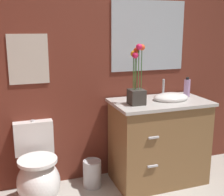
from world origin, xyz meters
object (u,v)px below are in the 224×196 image
at_px(soap_bottle, 187,88).
at_px(wall_mirror, 148,36).
at_px(vanity_cabinet, 159,140).
at_px(flower_vase, 137,86).
at_px(wall_poster, 28,59).
at_px(toilet, 38,175).
at_px(trash_bin, 92,173).

xyz_separation_m(soap_bottle, wall_mirror, (-0.34, 0.23, 0.52)).
bearing_deg(vanity_cabinet, flower_vase, -169.46).
bearing_deg(wall_poster, soap_bottle, -8.42).
xyz_separation_m(toilet, wall_mirror, (1.19, 0.27, 1.21)).
relative_size(flower_vase, wall_poster, 1.23).
xyz_separation_m(toilet, flower_vase, (0.92, -0.08, 0.77)).
relative_size(flower_vase, soap_bottle, 2.74).
bearing_deg(trash_bin, soap_bottle, -1.77).
bearing_deg(wall_mirror, toilet, -167.35).
distance_m(vanity_cabinet, soap_bottle, 0.61).
bearing_deg(vanity_cabinet, soap_bottle, 11.18).
bearing_deg(wall_poster, vanity_cabinet, -13.82).
bearing_deg(flower_vase, trash_bin, 159.16).
distance_m(vanity_cabinet, flower_vase, 0.65).
bearing_deg(soap_bottle, flower_vase, -169.11).
relative_size(toilet, trash_bin, 2.54).
bearing_deg(toilet, wall_poster, 90.00).
xyz_separation_m(vanity_cabinet, trash_bin, (-0.67, 0.10, -0.30)).
relative_size(toilet, flower_vase, 1.24).
bearing_deg(trash_bin, flower_vase, -20.84).
xyz_separation_m(toilet, trash_bin, (0.52, 0.07, -0.11)).
relative_size(soap_bottle, wall_poster, 0.45).
xyz_separation_m(wall_poster, wall_mirror, (1.19, 0.00, 0.19)).
relative_size(flower_vase, trash_bin, 2.04).
bearing_deg(vanity_cabinet, trash_bin, 171.69).
bearing_deg(wall_poster, trash_bin, -20.51).
distance_m(soap_bottle, trash_bin, 1.29).
bearing_deg(wall_poster, wall_mirror, 0.00).
height_order(toilet, wall_poster, wall_poster).
xyz_separation_m(soap_bottle, trash_bin, (-1.01, 0.03, -0.80)).
distance_m(toilet, vanity_cabinet, 1.21).
relative_size(soap_bottle, trash_bin, 0.74).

